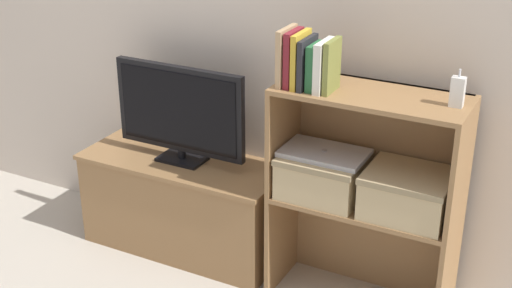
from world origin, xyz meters
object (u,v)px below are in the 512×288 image
object	(u,v)px
book_ivory	(324,66)
book_tan	(286,56)
tv	(180,112)
baby_monitor	(458,92)
tv_stand	(184,204)
book_forest	(315,67)
book_maroon	(293,58)
book_olive	(332,66)
book_charcoal	(307,63)
laptop	(324,153)
storage_basket_right	(408,191)
book_mustard	(301,60)
storage_basket_left	(324,173)

from	to	relation	value
book_ivory	book_tan	bearing A→B (deg)	180.00
tv	baby_monitor	distance (m)	1.27
tv_stand	book_ivory	xyz separation A→B (m)	(0.73, -0.09, 0.83)
book_forest	book_ivory	xyz separation A→B (m)	(0.04, 0.00, 0.01)
book_maroon	book_olive	bearing A→B (deg)	0.00
book_tan	book_charcoal	world-z (taller)	book_tan
book_tan	book_maroon	size ratio (longest dim) A/B	1.03
book_olive	baby_monitor	bearing A→B (deg)	7.45
tv	laptop	size ratio (longest dim) A/B	1.89
storage_basket_right	laptop	size ratio (longest dim) A/B	0.97
book_tan	tv	bearing A→B (deg)	171.65
tv_stand	book_mustard	distance (m)	1.06
tv	book_maroon	distance (m)	0.71
book_ivory	laptop	world-z (taller)	book_ivory
tv_stand	storage_basket_left	xyz separation A→B (m)	(0.73, -0.04, 0.35)
tv	laptop	bearing A→B (deg)	-2.94
tv_stand	book_forest	bearing A→B (deg)	-7.00
book_tan	book_olive	size ratio (longest dim) A/B	1.11
book_tan	book_maroon	world-z (taller)	book_tan
book_maroon	book_olive	size ratio (longest dim) A/B	1.08
tv	book_tan	distance (m)	0.68
book_maroon	storage_basket_right	bearing A→B (deg)	5.39
baby_monitor	book_forest	bearing A→B (deg)	-173.48
book_maroon	book_mustard	xyz separation A→B (m)	(0.03, 0.00, -0.00)
tv_stand	book_forest	distance (m)	1.08
book_maroon	tv	bearing A→B (deg)	172.07
storage_basket_right	laptop	bearing A→B (deg)	-180.00
book_mustard	storage_basket_right	bearing A→B (deg)	5.76
baby_monitor	storage_basket_left	distance (m)	0.66
baby_monitor	book_tan	bearing A→B (deg)	-174.71
book_mustard	book_olive	world-z (taller)	book_mustard
tv	storage_basket_right	distance (m)	1.10
book_tan	storage_basket_right	world-z (taller)	book_tan
baby_monitor	storage_basket_right	xyz separation A→B (m)	(-0.14, -0.02, -0.43)
book_tan	laptop	distance (m)	0.43
book_ivory	storage_basket_left	world-z (taller)	book_ivory
book_maroon	storage_basket_right	world-z (taller)	book_maroon
book_mustard	storage_basket_left	size ratio (longest dim) A/B	0.65
baby_monitor	storage_basket_left	bearing A→B (deg)	-178.28
book_ivory	book_olive	bearing A→B (deg)	0.00
book_maroon	book_forest	size ratio (longest dim) A/B	1.22
book_tan	book_mustard	distance (m)	0.06
book_charcoal	book_ivory	size ratio (longest dim) A/B	1.02
tv_stand	book_charcoal	xyz separation A→B (m)	(0.66, -0.09, 0.83)
tv_stand	book_charcoal	world-z (taller)	book_charcoal
tv_stand	storage_basket_left	distance (m)	0.81
book_mustard	book_olive	size ratio (longest dim) A/B	1.07
book_ivory	storage_basket_left	distance (m)	0.48
storage_basket_right	tv_stand	bearing A→B (deg)	177.95
laptop	book_mustard	bearing A→B (deg)	-154.55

